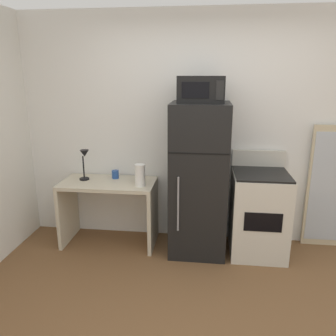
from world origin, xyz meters
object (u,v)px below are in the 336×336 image
Objects in this scene: desk_lamp at (84,160)px; paper_towel_roll at (140,175)px; oven_range at (259,213)px; coffee_mug at (115,174)px; microwave at (201,89)px; desk at (109,201)px; refrigerator at (199,180)px; leaning_mirror at (328,188)px.

desk_lamp reaches higher than paper_towel_roll.
oven_range is (1.95, -0.05, -0.52)m from desk_lamp.
coffee_mug is at bearing 145.51° from paper_towel_roll.
paper_towel_roll is 1.10m from microwave.
desk is 0.54m from paper_towel_roll.
desk is at bearing 179.16° from oven_range.
microwave is (0.63, 0.05, 0.90)m from paper_towel_roll.
refrigerator reaches higher than leaning_mirror.
oven_range is 0.84m from leaning_mirror.
desk is at bearing -5.94° from desk_lamp.
oven_range is at bearing -5.57° from coffee_mug.
desk is 0.76× the size of leaning_mirror.
coffee_mug is 0.40× the size of paper_towel_roll.
coffee_mug is at bearing -177.70° from leaning_mirror.
oven_range is (1.29, 0.08, -0.40)m from paper_towel_roll.
refrigerator is (1.29, -0.06, -0.17)m from desk_lamp.
desk_lamp is at bearing 168.98° from paper_towel_roll.
coffee_mug is 0.21× the size of microwave.
coffee_mug is 2.40m from leaning_mirror.
coffee_mug is 0.42m from paper_towel_roll.
leaning_mirror is (2.06, 0.33, -0.17)m from paper_towel_roll.
desk_lamp reaches higher than coffee_mug.
leaning_mirror is at bearing 11.32° from microwave.
oven_range reaches higher than coffee_mug.
refrigerator is 0.95m from microwave.
oven_range reaches higher than paper_towel_roll.
paper_towel_roll is at bearing -170.85° from leaning_mirror.
coffee_mug is (0.32, 0.11, -0.19)m from desk_lamp.
paper_towel_roll is 2.09m from leaning_mirror.
oven_range is (0.66, 0.01, -0.35)m from refrigerator.
leaning_mirror reaches higher than paper_towel_roll.
paper_towel_roll is (0.66, -0.13, -0.12)m from desk_lamp.
desk is 1.68m from oven_range.
paper_towel_roll is at bearing -11.02° from desk_lamp.
leaning_mirror reaches higher than desk.
microwave is (0.97, -0.19, 0.97)m from coffee_mug.
refrigerator reaches higher than oven_range.
microwave is 0.42× the size of oven_range.
refrigerator is (0.63, 0.07, -0.05)m from paper_towel_roll.
leaning_mirror is at bearing 9.15° from paper_towel_roll.
desk_lamp is at bearing 178.45° from oven_range.
refrigerator is (0.97, -0.17, 0.02)m from coffee_mug.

